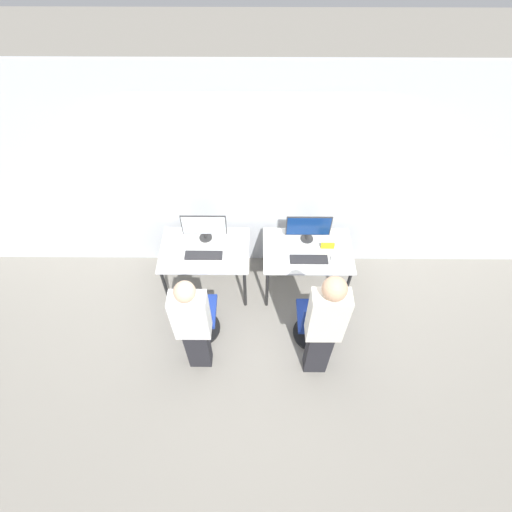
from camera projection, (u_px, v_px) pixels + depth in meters
The scene contains 15 objects.
ground_plane at pixel (256, 308), 5.16m from camera, with size 20.00×20.00×0.00m, color gray.
wall_back at pixel (256, 181), 4.60m from camera, with size 12.00×0.05×2.80m.
desk_left at pixel (205, 254), 4.88m from camera, with size 1.08×0.72×0.74m.
monitor_left at pixel (204, 226), 4.77m from camera, with size 0.54×0.16×0.38m.
keyboard_left at pixel (204, 255), 4.74m from camera, with size 0.45×0.13×0.02m.
mouse_left at pixel (229, 254), 4.75m from camera, with size 0.06×0.09×0.03m.
office_chair_left at pixel (197, 318), 4.66m from camera, with size 0.48×0.48×0.89m.
person_left at pixel (193, 325), 4.05m from camera, with size 0.36×0.21×1.57m.
desk_right at pixel (307, 254), 4.87m from camera, with size 1.08×0.72×0.74m.
monitor_right at pixel (308, 227), 4.76m from camera, with size 0.54×0.16×0.38m.
keyboard_right at pixel (309, 259), 4.70m from camera, with size 0.45×0.13×0.02m.
mouse_right at pixel (333, 259), 4.70m from camera, with size 0.06×0.09×0.03m.
office_chair_right at pixel (316, 323), 4.62m from camera, with size 0.48×0.48×0.89m.
person_right at pixel (324, 326), 3.93m from camera, with size 0.36×0.23×1.72m.
placard_right at pixel (328, 246), 4.80m from camera, with size 0.16×0.03×0.08m.
Camera 1 is at (0.02, -2.70, 4.45)m, focal length 28.00 mm.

